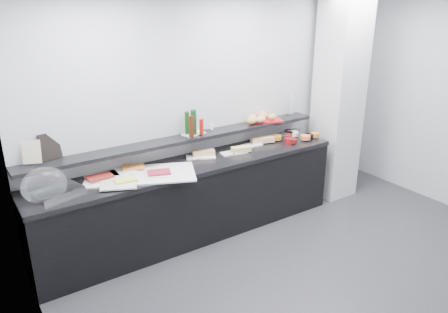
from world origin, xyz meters
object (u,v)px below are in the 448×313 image
cloche_base (57,191)px  carafe (291,104)px  bread_tray (265,120)px  sandwich_plate_mid (234,153)px  condiment_tray (194,134)px  framed_print (50,146)px

cloche_base → carafe: 3.08m
bread_tray → carafe: carafe is taller
sandwich_plate_mid → bread_tray: bearing=27.2°
sandwich_plate_mid → bread_tray: size_ratio=0.77×
sandwich_plate_mid → bread_tray: 0.69m
sandwich_plate_mid → carafe: size_ratio=1.03×
condiment_tray → carafe: size_ratio=0.85×
bread_tray → framed_print: bearing=-161.0°
bread_tray → condiment_tray: bearing=-159.6°
condiment_tray → bread_tray: (1.02, -0.01, 0.00)m
sandwich_plate_mid → bread_tray: bread_tray is taller
cloche_base → condiment_tray: 1.61m
cloche_base → sandwich_plate_mid: size_ratio=1.37×
condiment_tray → carafe: carafe is taller
cloche_base → bread_tray: (2.61, 0.18, 0.24)m
condiment_tray → framed_print: bearing=162.8°
cloche_base → framed_print: framed_print is taller
cloche_base → sandwich_plate_mid: cloche_base is taller
cloche_base → framed_print: (0.04, 0.26, 0.36)m
framed_print → bread_tray: (2.57, -0.08, -0.12)m
condiment_tray → bread_tray: bread_tray is taller
condiment_tray → carafe: bearing=-14.5°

